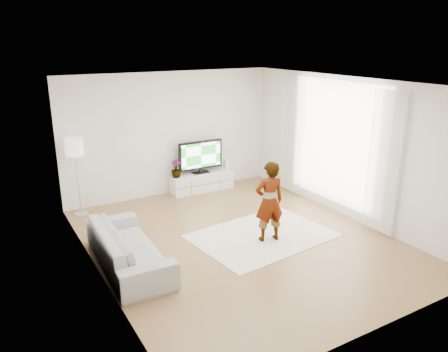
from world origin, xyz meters
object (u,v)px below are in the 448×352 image
television (201,156)px  rug (262,236)px  sofa (128,247)px  floor_lamp (74,150)px  media_console (202,182)px  player (269,202)px

television → rug: bearing=-94.1°
sofa → floor_lamp: bearing=6.0°
media_console → player: size_ratio=1.05×
media_console → floor_lamp: 3.08m
television → sofa: 3.81m
player → sofa: bearing=3.0°
media_console → sofa: sofa is taller
rug → floor_lamp: (-2.65, 2.75, 1.36)m
rug → floor_lamp: 4.06m
player → floor_lamp: floor_lamp is taller
media_console → player: player is taller
rug → player: (-0.01, -0.19, 0.74)m
media_console → rug: bearing=-94.1°
sofa → player: bearing=-96.9°
rug → television: bearing=85.9°
sofa → floor_lamp: (-0.18, 2.56, 1.04)m
rug → sofa: sofa is taller
television → player: size_ratio=0.76×
television → sofa: bearing=-135.2°
rug → player: bearing=-92.0°
media_console → rug: (-0.20, -2.82, -0.21)m
media_console → sofa: size_ratio=0.69×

